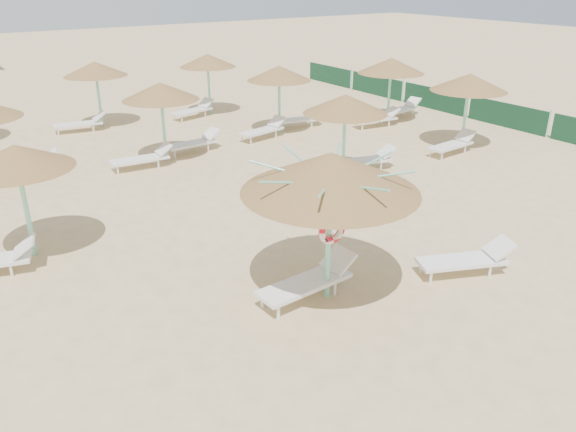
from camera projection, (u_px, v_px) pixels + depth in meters
ground at (333, 281)px, 11.93m from camera, size 120.00×120.00×0.00m
main_palapa at (331, 173)px, 10.34m from camera, size 3.38×3.38×3.03m
lounger_main_a at (310, 280)px, 11.23m from camera, size 2.20×0.78×0.79m
lounger_main_b at (468, 259)px, 12.09m from camera, size 2.13×1.36×0.75m
palapa_field at (202, 86)px, 19.94m from camera, size 20.36×13.90×2.71m
windbreak_fence at (435, 99)px, 26.48m from camera, size 0.08×19.84×1.10m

